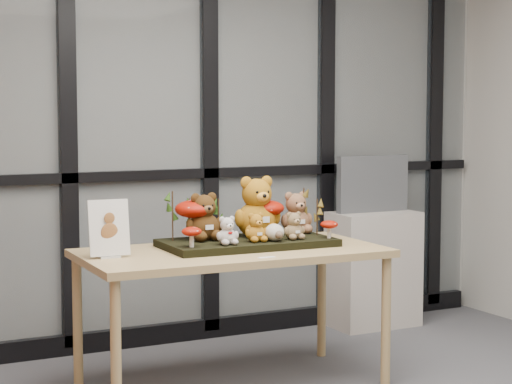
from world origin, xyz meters
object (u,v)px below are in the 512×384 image
bear_tan_back (296,210)px  mushroom_front_left (192,236)px  sign_holder (109,231)px  bear_beige_small (294,224)px  diorama_tray (247,243)px  plush_cream_hedgehog (274,232)px  mushroom_back_right (267,216)px  bear_brown_medium (204,214)px  mushroom_front_right (329,228)px  bear_small_yellow (256,226)px  bear_pooh_yellow (256,203)px  display_table (232,262)px  monitor (373,184)px  cabinet (373,269)px  mushroom_back_left (194,218)px  bear_white_bow (227,229)px

bear_tan_back → mushroom_front_left: bearing=-161.5°
sign_holder → bear_beige_small: bearing=-2.7°
diorama_tray → bear_beige_small: (0.22, -0.11, 0.10)m
plush_cream_hedgehog → mushroom_back_right: mushroom_back_right is taller
diorama_tray → bear_brown_medium: size_ratio=3.27×
bear_beige_small → mushroom_front_right: 0.20m
diorama_tray → bear_small_yellow: (-0.00, -0.10, 0.10)m
diorama_tray → bear_tan_back: (0.34, 0.09, 0.15)m
bear_tan_back → mushroom_back_right: bear_tan_back is taller
bear_brown_medium → bear_small_yellow: size_ratio=1.65×
bear_pooh_yellow → bear_tan_back: size_ratio=1.41×
display_table → plush_cream_hedgehog: 0.27m
display_table → mushroom_back_right: 0.38m
mushroom_front_left → monitor: 1.91m
sign_holder → cabinet: 2.27m
bear_pooh_yellow → bear_brown_medium: 0.32m
mushroom_front_right → cabinet: size_ratio=0.14×
display_table → bear_beige_small: bearing=-8.3°
monitor → mushroom_back_right: bearing=-149.6°
mushroom_back_right → cabinet: (1.15, 0.66, -0.49)m
diorama_tray → mushroom_front_left: (-0.37, -0.12, 0.08)m
bear_tan_back → mushroom_front_right: 0.27m
cabinet → plush_cream_hedgehog: bearing=-144.3°
mushroom_back_left → mushroom_front_right: (0.66, -0.28, -0.06)m
mushroom_back_left → mushroom_front_left: mushroom_back_left is taller
bear_beige_small → mushroom_back_left: size_ratio=0.70×
bear_small_yellow → bear_white_bow: bearing=-170.7°
display_table → diorama_tray: bearing=26.6°
sign_holder → bear_white_bow: bearing=-7.5°
bear_white_bow → mushroom_back_right: 0.41m
mushroom_back_left → sign_holder: bearing=-165.2°
mushroom_front_left → bear_pooh_yellow: bearing=24.2°
display_table → mushroom_back_left: mushroom_back_left is taller
mushroom_front_right → bear_white_bow: bearing=176.3°
diorama_tray → bear_white_bow: bearing=-143.3°
display_table → mushroom_front_left: 0.31m
display_table → bear_white_bow: size_ratio=9.89×
cabinet → monitor: (0.00, 0.02, 0.57)m
bear_brown_medium → bear_tan_back: 0.56m
bear_brown_medium → bear_white_bow: bear_brown_medium is taller
bear_pooh_yellow → mushroom_front_left: bearing=-154.2°
plush_cream_hedgehog → mushroom_back_right: (0.07, 0.22, 0.05)m
display_table → monitor: size_ratio=2.98×
mushroom_back_left → monitor: size_ratio=0.43×
bear_brown_medium → mushroom_front_left: (-0.16, -0.20, -0.08)m
bear_brown_medium → mushroom_front_left: size_ratio=2.44×
mushroom_back_right → cabinet: bearing=29.7°
bear_pooh_yellow → mushroom_front_right: (0.31, -0.25, -0.13)m
bear_white_bow → display_table: bearing=50.9°
bear_tan_back → plush_cream_hedgehog: bear_tan_back is taller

